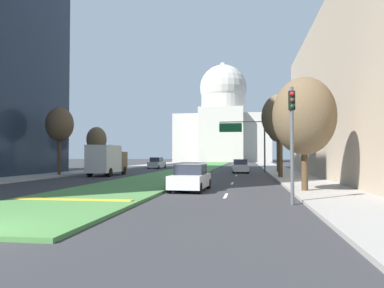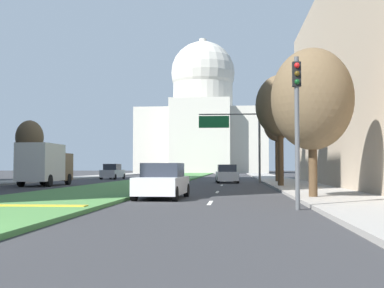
{
  "view_description": "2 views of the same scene",
  "coord_description": "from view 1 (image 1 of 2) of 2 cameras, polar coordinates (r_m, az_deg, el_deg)",
  "views": [
    {
      "loc": [
        7.85,
        -8.55,
        2.18
      ],
      "look_at": [
        -2.78,
        63.27,
        4.36
      ],
      "focal_mm": 34.63,
      "sensor_mm": 36.0,
      "label": 1
    },
    {
      "loc": [
        7.7,
        -9.16,
        1.45
      ],
      "look_at": [
        2.28,
        56.42,
        4.42
      ],
      "focal_mm": 47.58,
      "sensor_mm": 36.0,
      "label": 2
    }
  ],
  "objects": [
    {
      "name": "lane_dashes_right",
      "position": [
        54.09,
        7.25,
        -4.01
      ],
      "size": [
        0.16,
        70.25,
        0.01
      ],
      "color": "silver",
      "rests_on": "ground_plane"
    },
    {
      "name": "sidewalk_right",
      "position": [
        55.72,
        13.06,
        -3.84
      ],
      "size": [
        4.0,
        105.65,
        0.15
      ],
      "primitive_type": "cube",
      "color": "#9E9991",
      "rests_on": "ground_plane"
    },
    {
      "name": "traffic_light_near_right",
      "position": [
        16.92,
        15.14,
        2.17
      ],
      "size": [
        0.28,
        0.35,
        5.2
      ],
      "color": "#515456",
      "rests_on": "ground_plane"
    },
    {
      "name": "street_tree_left_far",
      "position": [
        50.21,
        -14.49,
        0.65
      ],
      "size": [
        2.62,
        2.62,
        5.89
      ],
      "color": "#4C3823",
      "rests_on": "ground_plane"
    },
    {
      "name": "sedan_lead_stopped",
      "position": [
        22.78,
        -0.24,
        -5.28
      ],
      "size": [
        2.17,
        4.46,
        1.63
      ],
      "color": "silver",
      "rests_on": "ground_plane"
    },
    {
      "name": "street_tree_right_near",
      "position": [
        22.39,
        16.89,
        4.1
      ],
      "size": [
        3.61,
        3.61,
        6.7
      ],
      "color": "#4C3823",
      "rests_on": "ground_plane"
    },
    {
      "name": "grass_median",
      "position": [
        61.91,
        1.13,
        -3.67
      ],
      "size": [
        6.26,
        105.65,
        0.14
      ],
      "primitive_type": "cube",
      "color": "#4C8442",
      "rests_on": "ground_plane"
    },
    {
      "name": "street_tree_right_mid",
      "position": [
        35.59,
        13.41,
        4.0
      ],
      "size": [
        3.47,
        3.47,
        7.92
      ],
      "color": "#4C3823",
      "rests_on": "ground_plane"
    },
    {
      "name": "sedan_midblock",
      "position": [
        46.06,
        7.43,
        -3.44
      ],
      "size": [
        2.22,
        4.64,
        1.67
      ],
      "color": "silver",
      "rests_on": "ground_plane"
    },
    {
      "name": "overhead_guide_sign",
      "position": [
        46.15,
        8.48,
        1.37
      ],
      "size": [
        5.66,
        0.2,
        6.5
      ],
      "color": "#515456",
      "rests_on": "ground_plane"
    },
    {
      "name": "sedan_distant",
      "position": [
        60.54,
        -5.46,
        -2.98
      ],
      "size": [
        2.07,
        4.76,
        1.81
      ],
      "color": "#BCBCC1",
      "rests_on": "ground_plane"
    },
    {
      "name": "street_tree_right_far",
      "position": [
        46.61,
        13.04,
        2.06
      ],
      "size": [
        2.36,
        2.36,
        6.76
      ],
      "color": "#4C3823",
      "rests_on": "ground_plane"
    },
    {
      "name": "box_truck_delivery",
      "position": [
        40.22,
        -12.96,
        -2.4
      ],
      "size": [
        2.4,
        6.4,
        3.2
      ],
      "color": "brown",
      "rests_on": "ground_plane"
    },
    {
      "name": "street_tree_left_mid",
      "position": [
        41.4,
        -19.71,
        2.81
      ],
      "size": [
        2.89,
        2.89,
        7.24
      ],
      "color": "#4C3823",
      "rests_on": "ground_plane"
    },
    {
      "name": "median_curb_nose",
      "position": [
        17.87,
        -17.89,
        -8.13
      ],
      "size": [
        5.64,
        0.5,
        0.04
      ],
      "primitive_type": "cube",
      "color": "gold",
      "rests_on": "grass_median"
    },
    {
      "name": "sidewalk_left",
      "position": [
        59.1,
        -11.58,
        -3.73
      ],
      "size": [
        4.0,
        105.65,
        0.15
      ],
      "primitive_type": "cube",
      "color": "#9E9991",
      "rests_on": "ground_plane"
    },
    {
      "name": "ground_plane",
      "position": [
        67.73,
        1.76,
        -3.56
      ],
      "size": [
        260.0,
        260.0,
        0.0
      ],
      "primitive_type": "plane",
      "color": "#333335"
    },
    {
      "name": "capitol_building",
      "position": [
        125.94,
        4.82,
        3.21
      ],
      "size": [
        31.19,
        25.14,
        33.68
      ],
      "color": "beige",
      "rests_on": "ground_plane"
    }
  ]
}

